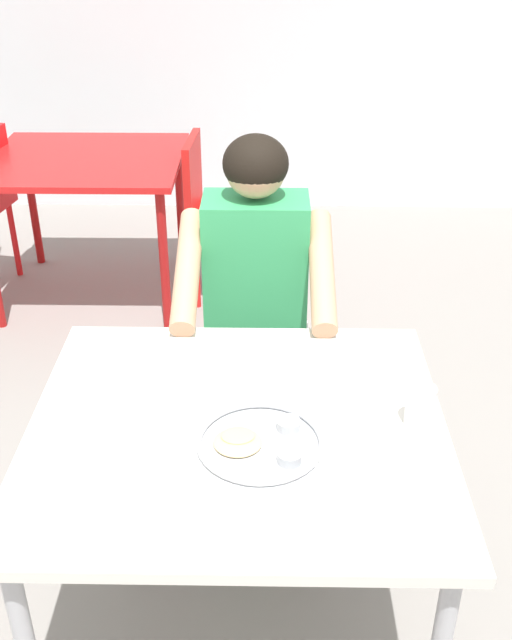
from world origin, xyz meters
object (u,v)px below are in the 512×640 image
at_px(chair_foreground, 256,322).
at_px(chair_red_right, 214,206).
at_px(table_background_red, 86,174).
at_px(thali_tray, 261,443).
at_px(table_foreground, 238,449).
at_px(diner_foreground, 255,295).
at_px(drinking_cup, 420,405).

distance_m(chair_foreground, chair_red_right, 1.21).
distance_m(table_background_red, chair_red_right, 0.65).
distance_m(thali_tray, chair_foreground, 1.03).
distance_m(table_foreground, chair_red_right, 2.12).
relative_size(chair_foreground, chair_red_right, 1.06).
xyz_separation_m(thali_tray, table_background_red, (-0.88, 2.19, -0.10)).
height_order(table_foreground, chair_foreground, chair_foreground).
xyz_separation_m(table_background_red, chair_red_right, (0.63, -0.00, -0.16)).
height_order(table_background_red, chair_red_right, chair_red_right).
relative_size(chair_foreground, diner_foreground, 0.72).
bearing_deg(drinking_cup, table_background_red, 121.08).
relative_size(drinking_cup, chair_foreground, 0.12).
height_order(thali_tray, drinking_cup, drinking_cup).
height_order(drinking_cup, diner_foreground, diner_foreground).
bearing_deg(diner_foreground, thali_tray, -88.10).
height_order(drinking_cup, chair_foreground, chair_foreground).
distance_m(table_foreground, thali_tray, 0.13).
distance_m(thali_tray, diner_foreground, 0.78).
relative_size(thali_tray, chair_foreground, 0.34).
bearing_deg(table_foreground, table_background_red, 111.41).
distance_m(drinking_cup, table_background_red, 2.45).
height_order(diner_foreground, table_background_red, diner_foreground).
bearing_deg(chair_red_right, table_background_red, 179.95).
height_order(drinking_cup, chair_red_right, drinking_cup).
height_order(table_foreground, chair_red_right, chair_red_right).
height_order(thali_tray, chair_red_right, chair_red_right).
bearing_deg(drinking_cup, chair_red_right, 106.88).
relative_size(thali_tray, table_background_red, 0.32).
height_order(chair_foreground, chair_red_right, chair_foreground).
relative_size(table_foreground, thali_tray, 3.41).
distance_m(table_foreground, drinking_cup, 0.46).
bearing_deg(chair_red_right, diner_foreground, -80.75).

